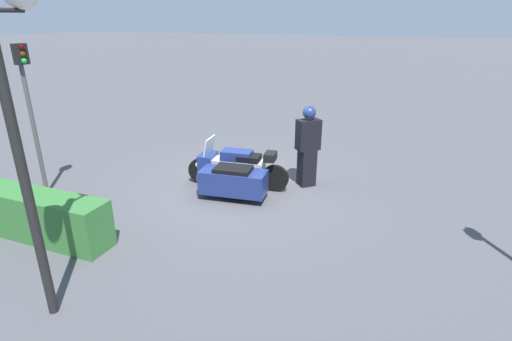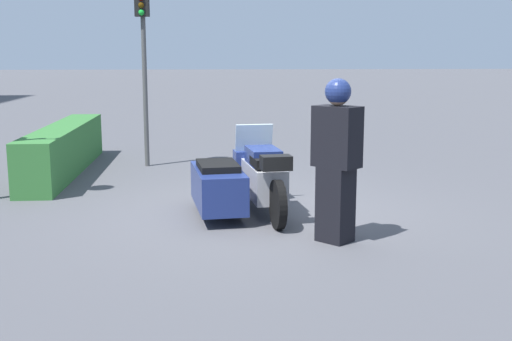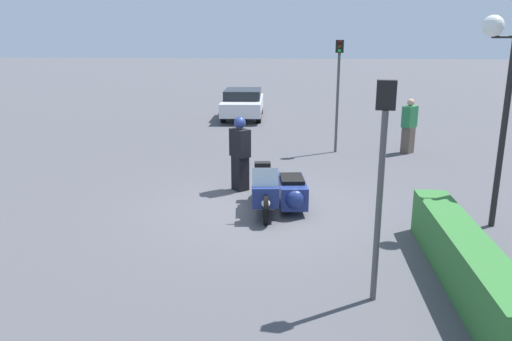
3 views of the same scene
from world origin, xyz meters
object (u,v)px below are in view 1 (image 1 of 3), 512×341
police_motorcycle (231,174)px  hedge_bush_curbside (1,207)px  officer_rider (308,145)px  traffic_light_near (29,99)px

police_motorcycle → hedge_bush_curbside: size_ratio=0.51×
officer_rider → hedge_bush_curbside: bearing=-92.2°
traffic_light_near → police_motorcycle: bearing=28.4°
police_motorcycle → traffic_light_near: bearing=15.8°
police_motorcycle → officer_rider: size_ratio=1.27×
police_motorcycle → traffic_light_near: traffic_light_near is taller
officer_rider → hedge_bush_curbside: officer_rider is taller
police_motorcycle → traffic_light_near: size_ratio=0.74×
police_motorcycle → hedge_bush_curbside: (3.27, 3.03, -0.03)m
traffic_light_near → hedge_bush_curbside: bearing=-64.4°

